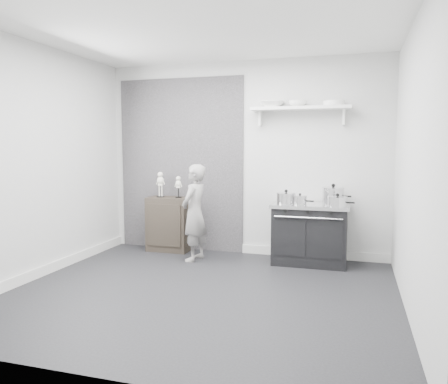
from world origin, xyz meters
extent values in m
plane|color=black|center=(0.00, 0.00, 0.00)|extent=(4.00, 4.00, 0.00)
cube|color=beige|center=(0.00, 1.80, 1.35)|extent=(4.00, 0.02, 2.70)
cube|color=beige|center=(0.00, -1.80, 1.35)|extent=(4.00, 0.02, 2.70)
cube|color=beige|center=(-2.00, 0.00, 1.35)|extent=(0.02, 3.60, 2.70)
cube|color=beige|center=(2.00, 0.00, 1.35)|extent=(0.02, 3.60, 2.70)
cube|color=silver|center=(0.00, 0.00, 2.70)|extent=(4.00, 3.60, 0.02)
cube|color=black|center=(-0.95, 1.79, 1.25)|extent=(1.90, 0.02, 2.50)
cube|color=silver|center=(1.00, 1.78, 0.06)|extent=(2.00, 0.03, 0.12)
cube|color=silver|center=(-1.98, 0.00, 0.06)|extent=(0.03, 3.60, 0.12)
cube|color=white|center=(0.80, 1.67, 2.02)|extent=(1.30, 0.26, 0.04)
cube|color=white|center=(0.25, 1.74, 1.90)|extent=(0.03, 0.12, 0.20)
cube|color=white|center=(1.35, 1.74, 1.90)|extent=(0.03, 0.12, 0.20)
cube|color=black|center=(0.98, 1.48, 0.37)|extent=(0.93, 0.56, 0.74)
cube|color=silver|center=(0.98, 1.48, 0.76)|extent=(0.98, 0.59, 0.05)
cube|color=black|center=(0.75, 1.20, 0.39)|extent=(0.39, 0.02, 0.48)
cube|color=black|center=(1.20, 1.20, 0.39)|extent=(0.39, 0.02, 0.48)
cylinder|color=silver|center=(0.98, 1.17, 0.65)|extent=(0.83, 0.02, 0.02)
cylinder|color=black|center=(0.70, 1.19, 0.72)|extent=(0.04, 0.03, 0.04)
cylinder|color=black|center=(0.98, 1.19, 0.72)|extent=(0.04, 0.03, 0.04)
cylinder|color=black|center=(1.25, 1.19, 0.72)|extent=(0.04, 0.03, 0.04)
cube|color=black|center=(-1.06, 1.61, 0.39)|extent=(0.60, 0.35, 0.79)
imported|color=gray|center=(-0.51, 1.19, 0.64)|extent=(0.37, 0.51, 1.29)
cylinder|color=silver|center=(0.68, 1.36, 0.85)|extent=(0.24, 0.24, 0.13)
cylinder|color=silver|center=(0.68, 1.36, 0.92)|extent=(0.25, 0.25, 0.01)
sphere|color=black|center=(0.68, 1.36, 0.95)|extent=(0.04, 0.04, 0.04)
cylinder|color=black|center=(0.84, 1.36, 0.85)|extent=(0.10, 0.02, 0.02)
cylinder|color=silver|center=(1.25, 1.59, 0.88)|extent=(0.27, 0.27, 0.19)
cylinder|color=silver|center=(1.25, 1.59, 0.99)|extent=(0.28, 0.28, 0.01)
sphere|color=black|center=(1.25, 1.59, 1.02)|extent=(0.05, 0.05, 0.05)
cylinder|color=black|center=(1.43, 1.59, 0.88)|extent=(0.10, 0.02, 0.02)
cylinder|color=silver|center=(1.32, 1.28, 0.84)|extent=(0.23, 0.23, 0.11)
cylinder|color=silver|center=(1.32, 1.28, 0.90)|extent=(0.24, 0.24, 0.01)
sphere|color=black|center=(1.32, 1.28, 0.93)|extent=(0.04, 0.04, 0.04)
cylinder|color=black|center=(1.47, 1.28, 0.84)|extent=(0.10, 0.02, 0.02)
cylinder|color=silver|center=(0.86, 1.31, 0.84)|extent=(0.17, 0.17, 0.10)
cylinder|color=silver|center=(0.86, 1.31, 0.90)|extent=(0.17, 0.17, 0.01)
sphere|color=black|center=(0.86, 1.31, 0.92)|extent=(0.03, 0.03, 0.03)
cylinder|color=black|center=(0.98, 1.31, 0.84)|extent=(0.10, 0.02, 0.02)
imported|color=white|center=(0.42, 1.67, 2.08)|extent=(0.32, 0.32, 0.08)
imported|color=white|center=(0.76, 1.67, 2.08)|extent=(0.24, 0.24, 0.07)
cylinder|color=white|center=(1.23, 1.67, 2.07)|extent=(0.28, 0.28, 0.06)
camera|label=1|loc=(1.51, -4.18, 1.52)|focal=35.00mm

